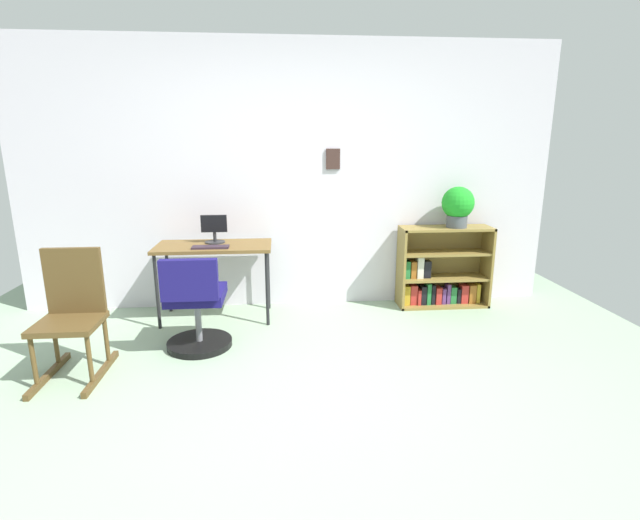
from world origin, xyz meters
The scene contains 9 objects.
ground_plane centered at (0.00, 0.00, 0.00)m, with size 6.24×6.24×0.00m, color #8DA68B.
wall_back centered at (0.00, 2.15, 1.28)m, with size 5.20×0.12×2.56m.
desk centered at (-0.70, 1.75, 0.65)m, with size 1.04×0.52×0.71m.
monitor centered at (-0.70, 1.83, 0.83)m, with size 0.24×0.18×0.26m.
keyboard centered at (-0.71, 1.61, 0.72)m, with size 0.32×0.11×0.02m, color #2F222E.
office_chair centered at (-0.77, 1.05, 0.34)m, with size 0.52×0.55×0.79m.
rocking_chair centered at (-1.57, 0.74, 0.45)m, with size 0.42×0.64×0.90m.
bookshelf_low centered at (1.51, 1.95, 0.35)m, with size 0.90×0.30×0.81m.
potted_plant_on_shelf centered at (1.63, 1.90, 1.02)m, with size 0.31×0.31×0.40m.
Camera 1 is at (-0.09, -2.52, 1.63)m, focal length 26.48 mm.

